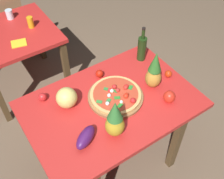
# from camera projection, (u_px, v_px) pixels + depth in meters

# --- Properties ---
(ground_plane) EXTENTS (10.00, 10.00, 0.00)m
(ground_plane) POSITION_uv_depth(u_px,v_px,m) (111.00, 153.00, 2.65)
(ground_plane) COLOR brown
(display_table) EXTENTS (1.31, 0.89, 0.76)m
(display_table) POSITION_uv_depth(u_px,v_px,m) (111.00, 110.00, 2.16)
(display_table) COLOR #4F3A22
(display_table) RESTS_ON ground_plane
(background_table) EXTENTS (0.83, 0.83, 0.76)m
(background_table) POSITION_uv_depth(u_px,v_px,m) (15.00, 42.00, 2.81)
(background_table) COLOR #4F3A22
(background_table) RESTS_ON ground_plane
(dining_chair) EXTENTS (0.41, 0.41, 0.85)m
(dining_chair) POSITION_uv_depth(u_px,v_px,m) (7.00, 23.00, 3.32)
(dining_chair) COLOR olive
(dining_chair) RESTS_ON ground_plane
(pizza_board) EXTENTS (0.43, 0.43, 0.02)m
(pizza_board) POSITION_uv_depth(u_px,v_px,m) (116.00, 97.00, 2.12)
(pizza_board) COLOR olive
(pizza_board) RESTS_ON display_table
(pizza) EXTENTS (0.40, 0.40, 0.06)m
(pizza) POSITION_uv_depth(u_px,v_px,m) (116.00, 94.00, 2.10)
(pizza) COLOR tan
(pizza) RESTS_ON pizza_board
(wine_bottle) EXTENTS (0.08, 0.08, 0.33)m
(wine_bottle) POSITION_uv_depth(u_px,v_px,m) (142.00, 48.00, 2.36)
(wine_bottle) COLOR #1C3513
(wine_bottle) RESTS_ON display_table
(pineapple_left) EXTENTS (0.13, 0.13, 0.32)m
(pineapple_left) POSITION_uv_depth(u_px,v_px,m) (115.00, 120.00, 1.81)
(pineapple_left) COLOR gold
(pineapple_left) RESTS_ON display_table
(pineapple_right) EXTENTS (0.13, 0.13, 0.34)m
(pineapple_right) POSITION_uv_depth(u_px,v_px,m) (154.00, 72.00, 2.11)
(pineapple_right) COLOR #BB802F
(pineapple_right) RESTS_ON display_table
(melon) EXTENTS (0.16, 0.16, 0.16)m
(melon) POSITION_uv_depth(u_px,v_px,m) (67.00, 98.00, 2.03)
(melon) COLOR #DCCC6B
(melon) RESTS_ON display_table
(bell_pepper) EXTENTS (0.09, 0.09, 0.10)m
(bell_pepper) POSITION_uv_depth(u_px,v_px,m) (169.00, 97.00, 2.08)
(bell_pepper) COLOR red
(bell_pepper) RESTS_ON display_table
(eggplant) EXTENTS (0.22, 0.18, 0.09)m
(eggplant) POSITION_uv_depth(u_px,v_px,m) (86.00, 137.00, 1.83)
(eggplant) COLOR #451754
(eggplant) RESTS_ON display_table
(tomato_at_corner) EXTENTS (0.06, 0.06, 0.06)m
(tomato_at_corner) POSITION_uv_depth(u_px,v_px,m) (168.00, 74.00, 2.27)
(tomato_at_corner) COLOR red
(tomato_at_corner) RESTS_ON display_table
(tomato_by_bottle) EXTENTS (0.07, 0.07, 0.07)m
(tomato_by_bottle) POSITION_uv_depth(u_px,v_px,m) (99.00, 74.00, 2.27)
(tomato_by_bottle) COLOR red
(tomato_by_bottle) RESTS_ON display_table
(tomato_near_board) EXTENTS (0.06, 0.06, 0.06)m
(tomato_near_board) POSITION_uv_depth(u_px,v_px,m) (43.00, 97.00, 2.10)
(tomato_near_board) COLOR red
(tomato_near_board) RESTS_ON display_table
(drinking_glass_juice) EXTENTS (0.06, 0.06, 0.11)m
(drinking_glass_juice) POSITION_uv_depth(u_px,v_px,m) (30.00, 22.00, 2.74)
(drinking_glass_juice) COLOR gold
(drinking_glass_juice) RESTS_ON background_table
(drinking_glass_water) EXTENTS (0.07, 0.07, 0.10)m
(drinking_glass_water) POSITION_uv_depth(u_px,v_px,m) (10.00, 14.00, 2.86)
(drinking_glass_water) COLOR silver
(drinking_glass_water) RESTS_ON background_table
(napkin_folded) EXTENTS (0.16, 0.15, 0.01)m
(napkin_folded) POSITION_uv_depth(u_px,v_px,m) (19.00, 43.00, 2.60)
(napkin_folded) COLOR yellow
(napkin_folded) RESTS_ON background_table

